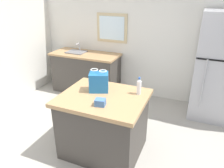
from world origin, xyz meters
name	(u,v)px	position (x,y,z in m)	size (l,w,h in m)	color
ground	(106,160)	(0.00, 0.00, 0.00)	(5.99, 5.99, 0.00)	#ADA89E
back_wall	(150,34)	(-0.01, 2.24, 1.34)	(5.00, 0.13, 2.69)	silver
kitchen_island	(104,124)	(-0.12, 0.19, 0.44)	(1.12, 0.94, 0.88)	#423D38
refrigerator	(219,68)	(1.31, 1.82, 0.93)	(0.78, 0.72, 1.86)	#B7B7BC
sink_counter	(86,72)	(-1.33, 1.86, 0.46)	(1.48, 0.64, 1.08)	#423D38
shopping_bag	(99,82)	(-0.24, 0.32, 1.01)	(0.31, 0.28, 0.30)	#236BAD
small_box	(100,102)	(-0.04, -0.05, 0.92)	(0.12, 0.10, 0.08)	#4775B7
bottle	(139,87)	(0.30, 0.43, 0.99)	(0.06, 0.06, 0.24)	white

